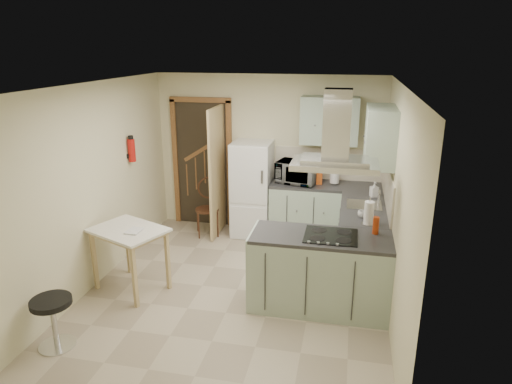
% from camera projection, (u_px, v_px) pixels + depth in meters
% --- Properties ---
extents(floor, '(4.20, 4.20, 0.00)m').
position_uv_depth(floor, '(237.00, 289.00, 5.70)').
color(floor, tan).
rests_on(floor, ground).
extents(ceiling, '(4.20, 4.20, 0.00)m').
position_uv_depth(ceiling, '(234.00, 85.00, 4.93)').
color(ceiling, silver).
rests_on(ceiling, back_wall).
extents(back_wall, '(3.60, 0.00, 3.60)m').
position_uv_depth(back_wall, '(268.00, 154.00, 7.27)').
color(back_wall, beige).
rests_on(back_wall, floor).
extents(left_wall, '(0.00, 4.20, 4.20)m').
position_uv_depth(left_wall, '(96.00, 185.00, 5.67)').
color(left_wall, beige).
rests_on(left_wall, floor).
extents(right_wall, '(0.00, 4.20, 4.20)m').
position_uv_depth(right_wall, '(396.00, 205.00, 4.97)').
color(right_wall, beige).
rests_on(right_wall, floor).
extents(doorway, '(1.10, 0.12, 2.10)m').
position_uv_depth(doorway, '(202.00, 164.00, 7.52)').
color(doorway, brown).
rests_on(doorway, floor).
extents(fridge, '(0.60, 0.60, 1.50)m').
position_uv_depth(fridge, '(252.00, 189.00, 7.19)').
color(fridge, white).
rests_on(fridge, floor).
extents(counter_back, '(1.08, 0.60, 0.90)m').
position_uv_depth(counter_back, '(306.00, 211.00, 7.11)').
color(counter_back, '#9EB2A0').
rests_on(counter_back, floor).
extents(counter_right, '(0.60, 1.95, 0.90)m').
position_uv_depth(counter_right, '(361.00, 232.00, 6.32)').
color(counter_right, '#9EB2A0').
rests_on(counter_right, floor).
extents(splashback, '(1.68, 0.02, 0.50)m').
position_uv_depth(splashback, '(329.00, 164.00, 7.11)').
color(splashback, beige).
rests_on(splashback, counter_back).
extents(wall_cabinet_back, '(0.85, 0.35, 0.70)m').
position_uv_depth(wall_cabinet_back, '(330.00, 121.00, 6.74)').
color(wall_cabinet_back, '#9EB2A0').
rests_on(wall_cabinet_back, back_wall).
extents(wall_cabinet_right, '(0.35, 0.90, 0.70)m').
position_uv_depth(wall_cabinet_right, '(380.00, 136.00, 5.61)').
color(wall_cabinet_right, '#9EB2A0').
rests_on(wall_cabinet_right, right_wall).
extents(peninsula, '(1.55, 0.65, 0.90)m').
position_uv_depth(peninsula, '(320.00, 272.00, 5.20)').
color(peninsula, '#9EB2A0').
rests_on(peninsula, floor).
extents(hob, '(0.58, 0.50, 0.01)m').
position_uv_depth(hob, '(331.00, 236.00, 5.04)').
color(hob, black).
rests_on(hob, peninsula).
extents(extractor_hood, '(0.90, 0.55, 0.10)m').
position_uv_depth(extractor_hood, '(335.00, 164.00, 4.79)').
color(extractor_hood, silver).
rests_on(extractor_hood, ceiling).
extents(sink, '(0.45, 0.40, 0.01)m').
position_uv_depth(sink, '(364.00, 205.00, 6.02)').
color(sink, silver).
rests_on(sink, counter_right).
extents(fire_extinguisher, '(0.10, 0.10, 0.32)m').
position_uv_depth(fire_extinguisher, '(132.00, 150.00, 6.42)').
color(fire_extinguisher, '#B2140F').
rests_on(fire_extinguisher, left_wall).
extents(drop_leaf_table, '(1.04, 0.93, 0.80)m').
position_uv_depth(drop_leaf_table, '(131.00, 259.00, 5.61)').
color(drop_leaf_table, tan).
rests_on(drop_leaf_table, floor).
extents(bentwood_chair, '(0.49, 0.49, 0.84)m').
position_uv_depth(bentwood_chair, '(207.00, 210.00, 7.25)').
color(bentwood_chair, '#52231B').
rests_on(bentwood_chair, floor).
extents(stool, '(0.50, 0.50, 0.54)m').
position_uv_depth(stool, '(54.00, 323.00, 4.56)').
color(stool, black).
rests_on(stool, floor).
extents(microwave, '(0.68, 0.53, 0.33)m').
position_uv_depth(microwave, '(297.00, 172.00, 6.94)').
color(microwave, black).
rests_on(microwave, counter_back).
extents(kettle, '(0.16, 0.16, 0.21)m').
position_uv_depth(kettle, '(335.00, 177.00, 6.90)').
color(kettle, white).
rests_on(kettle, counter_back).
extents(cereal_box, '(0.15, 0.23, 0.33)m').
position_uv_depth(cereal_box, '(318.00, 172.00, 6.95)').
color(cereal_box, '#DB5619').
rests_on(cereal_box, counter_back).
extents(soap_bottle, '(0.13, 0.13, 0.21)m').
position_uv_depth(soap_bottle, '(374.00, 189.00, 6.32)').
color(soap_bottle, '#B9B9C6').
rests_on(soap_bottle, counter_right).
extents(paper_towel, '(0.14, 0.14, 0.29)m').
position_uv_depth(paper_towel, '(369.00, 213.00, 5.34)').
color(paper_towel, white).
rests_on(paper_towel, counter_right).
extents(cup, '(0.12, 0.12, 0.08)m').
position_uv_depth(cup, '(362.00, 214.00, 5.58)').
color(cup, white).
rests_on(cup, counter_right).
extents(red_bottle, '(0.08, 0.08, 0.20)m').
position_uv_depth(red_bottle, '(376.00, 225.00, 5.07)').
color(red_bottle, '#A4320E').
rests_on(red_bottle, peninsula).
extents(book, '(0.17, 0.23, 0.10)m').
position_uv_depth(book, '(128.00, 227.00, 5.42)').
color(book, brown).
rests_on(book, drop_leaf_table).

